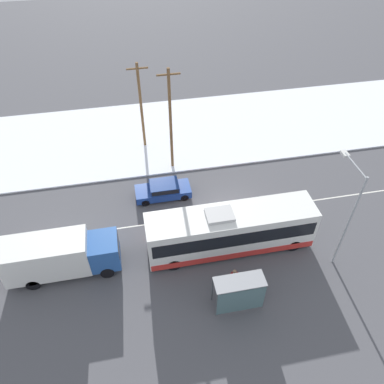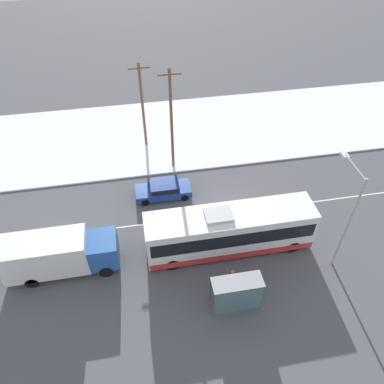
{
  "view_description": "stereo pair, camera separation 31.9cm",
  "coord_description": "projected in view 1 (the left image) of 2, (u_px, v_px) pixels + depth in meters",
  "views": [
    {
      "loc": [
        -6.78,
        -19.36,
        21.03
      ],
      "look_at": [
        -2.71,
        1.4,
        1.4
      ],
      "focal_mm": 35.0,
      "sensor_mm": 36.0,
      "label": 1
    },
    {
      "loc": [
        -6.47,
        -19.42,
        21.03
      ],
      "look_at": [
        -2.71,
        1.4,
        1.4
      ],
      "focal_mm": 35.0,
      "sensor_mm": 36.0,
      "label": 2
    }
  ],
  "objects": [
    {
      "name": "lane_marking_center",
      "position": [
        229.0,
        213.0,
        29.19
      ],
      "size": [
        60.0,
        0.12,
        0.0
      ],
      "color": "silver",
      "rests_on": "ground_plane"
    },
    {
      "name": "bus_shelter",
      "position": [
        240.0,
        292.0,
        22.07
      ],
      "size": [
        3.05,
        1.2,
        2.4
      ],
      "color": "gray",
      "rests_on": "ground_plane"
    },
    {
      "name": "utility_pole_roadside",
      "position": [
        171.0,
        120.0,
        30.13
      ],
      "size": [
        1.8,
        0.24,
        9.19
      ],
      "color": "brown",
      "rests_on": "ground_plane"
    },
    {
      "name": "ground_plane",
      "position": [
        229.0,
        213.0,
        29.19
      ],
      "size": [
        120.0,
        120.0,
        0.0
      ],
      "primitive_type": "plane",
      "color": "#4C4C51"
    },
    {
      "name": "pedestrian_at_stop",
      "position": [
        234.0,
        276.0,
        23.76
      ],
      "size": [
        0.56,
        0.25,
        1.55
      ],
      "color": "#23232D",
      "rests_on": "ground_plane"
    },
    {
      "name": "city_bus",
      "position": [
        231.0,
        230.0,
        25.54
      ],
      "size": [
        11.48,
        2.57,
        3.57
      ],
      "color": "white",
      "rests_on": "ground_plane"
    },
    {
      "name": "utility_pole_snowlot",
      "position": [
        141.0,
        106.0,
        32.8
      ],
      "size": [
        1.8,
        0.24,
        8.2
      ],
      "color": "brown",
      "rests_on": "ground_plane"
    },
    {
      "name": "snow_lot",
      "position": [
        199.0,
        129.0,
        37.63
      ],
      "size": [
        80.0,
        12.39,
        0.12
      ],
      "color": "silver",
      "rests_on": "ground_plane"
    },
    {
      "name": "sedan_car",
      "position": [
        163.0,
        189.0,
        30.05
      ],
      "size": [
        4.43,
        1.8,
        1.35
      ],
      "rotation": [
        0.0,
        0.0,
        3.14
      ],
      "color": "navy",
      "rests_on": "ground_plane"
    },
    {
      "name": "streetlamp",
      "position": [
        348.0,
        206.0,
        22.85
      ],
      "size": [
        0.36,
        2.82,
        7.66
      ],
      "color": "#9EA3A8",
      "rests_on": "ground_plane"
    },
    {
      "name": "box_truck",
      "position": [
        59.0,
        255.0,
        24.06
      ],
      "size": [
        7.26,
        2.3,
        3.03
      ],
      "color": "silver",
      "rests_on": "ground_plane"
    }
  ]
}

